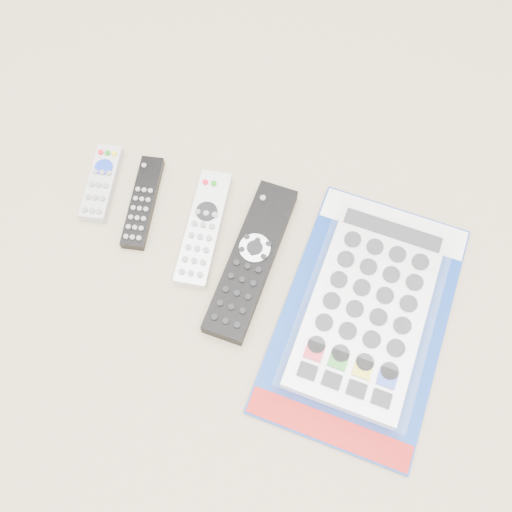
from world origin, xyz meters
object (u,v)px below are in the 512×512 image
(remote_small_grey, at_px, (102,183))
(remote_silver_dvd, at_px, (204,228))
(remote_slim_black, at_px, (143,203))
(jumbo_remote_packaged, at_px, (367,309))
(remote_large_black, at_px, (251,260))

(remote_small_grey, height_order, remote_silver_dvd, remote_silver_dvd)
(remote_small_grey, distance_m, remote_slim_black, 0.08)
(jumbo_remote_packaged, bearing_deg, remote_small_grey, 172.67)
(remote_small_grey, relative_size, remote_slim_black, 0.85)
(jumbo_remote_packaged, bearing_deg, remote_silver_dvd, 171.31)
(remote_silver_dvd, xyz_separation_m, remote_large_black, (0.08, -0.03, 0.00))
(remote_small_grey, height_order, remote_slim_black, remote_small_grey)
(remote_slim_black, relative_size, jumbo_remote_packaged, 0.42)
(remote_silver_dvd, bearing_deg, remote_slim_black, 165.38)
(remote_large_black, relative_size, jumbo_remote_packaged, 0.66)
(remote_slim_black, xyz_separation_m, jumbo_remote_packaged, (0.37, -0.08, 0.01))
(remote_large_black, bearing_deg, remote_slim_black, 169.42)
(jumbo_remote_packaged, bearing_deg, remote_large_black, 174.72)
(remote_slim_black, height_order, remote_large_black, remote_large_black)
(remote_silver_dvd, distance_m, remote_large_black, 0.09)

